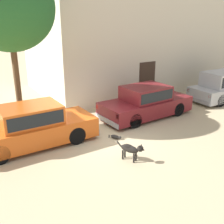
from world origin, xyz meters
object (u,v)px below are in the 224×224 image
(stray_dog_spotted, at_px, (131,149))
(acacia_tree_left, at_px, (8,7))
(stray_cat, at_px, (116,137))
(parked_sedan_nearest, at_px, (32,126))
(parked_sedan_second, at_px, (146,102))

(stray_dog_spotted, bearing_deg, acacia_tree_left, -178.52)
(stray_cat, bearing_deg, stray_dog_spotted, -42.91)
(stray_dog_spotted, relative_size, acacia_tree_left, 0.15)
(parked_sedan_nearest, height_order, parked_sedan_second, parked_sedan_nearest)
(parked_sedan_second, xyz_separation_m, acacia_tree_left, (-5.33, 1.54, 4.06))
(parked_sedan_second, relative_size, stray_dog_spotted, 4.68)
(stray_cat, relative_size, acacia_tree_left, 0.10)
(stray_dog_spotted, height_order, acacia_tree_left, acacia_tree_left)
(parked_sedan_second, distance_m, stray_dog_spotted, 4.28)
(parked_sedan_nearest, xyz_separation_m, stray_dog_spotted, (2.38, -2.82, -0.32))
(acacia_tree_left, bearing_deg, parked_sedan_nearest, -91.09)
(parked_sedan_nearest, distance_m, stray_cat, 3.13)
(parked_sedan_second, distance_m, stray_cat, 2.94)
(stray_cat, bearing_deg, parked_sedan_nearest, -139.31)
(parked_sedan_nearest, height_order, stray_dog_spotted, parked_sedan_nearest)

